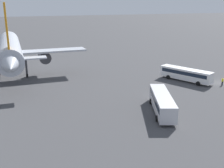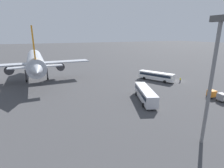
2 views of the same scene
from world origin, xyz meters
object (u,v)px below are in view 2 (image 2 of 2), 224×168
object	(u,v)px
airplane	(35,61)
shuttle_bus_far	(145,94)
worker_person	(180,80)
cargo_cart_grey	(222,97)
shuttle_bus_near	(156,76)
cargo_cart_orange	(212,94)

from	to	relation	value
airplane	shuttle_bus_far	xyz separation A→B (m)	(-32.84, -23.83, -4.94)
shuttle_bus_far	worker_person	size ratio (longest dim) A/B	7.38
cargo_cart_grey	shuttle_bus_near	bearing A→B (deg)	4.81
shuttle_bus_near	worker_person	size ratio (longest dim) A/B	7.21
shuttle_bus_near	worker_person	world-z (taller)	shuttle_bus_near
shuttle_bus_far	cargo_cart_orange	distance (m)	17.76
shuttle_bus_near	cargo_cart_orange	xyz separation A→B (m)	(-20.41, -2.01, -0.63)
shuttle_bus_far	shuttle_bus_near	bearing A→B (deg)	-24.65
shuttle_bus_near	cargo_cart_orange	size ratio (longest dim) A/B	5.64
cargo_cart_grey	worker_person	bearing A→B (deg)	-12.87
worker_person	cargo_cart_grey	bearing A→B (deg)	167.13
airplane	cargo_cart_orange	world-z (taller)	airplane
airplane	shuttle_bus_far	world-z (taller)	airplane
shuttle_bus_near	cargo_cart_grey	size ratio (longest dim) A/B	5.64
shuttle_bus_far	worker_person	bearing A→B (deg)	-45.64
airplane	shuttle_bus_far	distance (m)	40.87
shuttle_bus_near	cargo_cart_orange	world-z (taller)	shuttle_bus_near
cargo_cart_orange	worker_person	bearing A→B (deg)	-14.99
shuttle_bus_near	cargo_cart_orange	bearing A→B (deg)	159.26
shuttle_bus_far	cargo_cart_orange	world-z (taller)	shuttle_bus_far
shuttle_bus_far	worker_person	distance (m)	22.92
shuttle_bus_far	cargo_cart_grey	size ratio (longest dim) A/B	5.78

